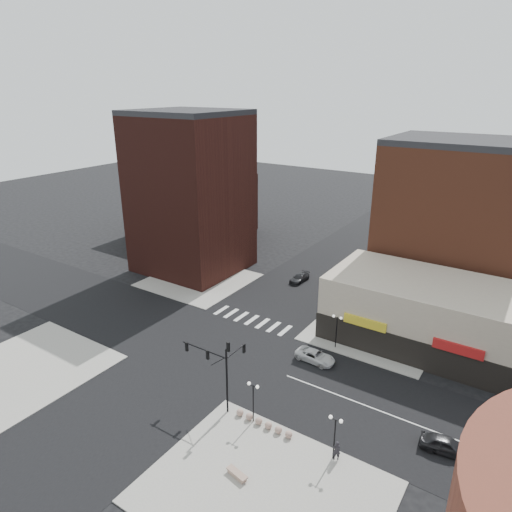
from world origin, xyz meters
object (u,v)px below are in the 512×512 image
Objects in this scene: dark_sedan_north at (300,278)px; pedestrian at (336,450)px; traffic_signal at (221,363)px; stone_bench at (237,474)px; street_lamp_se_b at (335,427)px; dark_sedan_east at (446,445)px; white_suv at (315,356)px; street_lamp_ne at (337,323)px; street_lamp_se_a at (253,393)px.

pedestrian reaches higher than dark_sedan_north.
traffic_signal is 9.89m from stone_bench.
pedestrian is (0.25, 0.00, -2.24)m from street_lamp_se_b.
dark_sedan_north is at bearing 104.79° from traffic_signal.
street_lamp_se_b is 0.97× the size of dark_sedan_east.
stone_bench is (-5.79, -5.99, -0.69)m from pedestrian.
white_suv is at bearing 60.84° from dark_sedan_east.
stone_bench is at bearing -132.74° from street_lamp_se_b.
dark_sedan_north is 2.28× the size of pedestrian.
street_lamp_se_a is at bearing -93.58° from street_lamp_ne.
white_suv is at bearing -53.67° from dark_sedan_north.
dark_sedan_east is 37.09m from dark_sedan_north.
street_lamp_ne is at bearing 105.00° from stone_bench.
white_suv is (-0.75, -3.82, -2.66)m from street_lamp_ne.
stone_bench is (2.22, -18.17, -0.27)m from white_suv.
pedestrian is (12.02, -0.17, -3.91)m from traffic_signal.
pedestrian reaches higher than stone_bench.
traffic_signal is 11.88m from street_lamp_se_b.
pedestrian is at bearing -143.56° from white_suv.
pedestrian is at bearing -0.81° from traffic_signal.
street_lamp_se_b is at bearing -66.37° from street_lamp_ne.
street_lamp_se_a reaches higher than dark_sedan_east.
street_lamp_se_b is 0.98× the size of dark_sedan_north.
street_lamp_se_b is 36.84m from dark_sedan_north.
street_lamp_ne reaches higher than pedestrian.
street_lamp_se_a is 16.93m from dark_sedan_east.
dark_sedan_north is at bearing 122.76° from street_lamp_se_b.
traffic_signal is at bearing 177.43° from street_lamp_se_a.
pedestrian is (7.25, -16.00, -2.24)m from street_lamp_ne.
street_lamp_se_a is 1.00× the size of street_lamp_se_b.
stone_bench is at bearing -44.69° from traffic_signal.
street_lamp_se_b is at bearing 0.00° from street_lamp_se_a.
street_lamp_ne is at bearing -45.77° from dark_sedan_north.
pedestrian is at bearing 121.90° from dark_sedan_east.
street_lamp_se_a is 2.05× the size of stone_bench.
dark_sedan_east reaches higher than dark_sedan_north.
street_lamp_se_a is (3.76, -0.17, -1.67)m from traffic_signal.
white_suv is at bearing -89.91° from pedestrian.
stone_bench is (6.23, -6.16, -4.60)m from traffic_signal.
dark_sedan_east is (15.37, -6.17, 0.10)m from white_suv.
traffic_signal is at bearing -34.04° from pedestrian.
street_lamp_se_b is at bearing -53.85° from dark_sedan_north.
traffic_signal is at bearing 179.18° from street_lamp_se_b.
street_lamp_ne is (-7.00, 16.00, 0.00)m from street_lamp_se_b.
street_lamp_se_a is at bearing 180.00° from street_lamp_se_b.
traffic_signal reaches higher than white_suv.
street_lamp_se_b reaches higher than white_suv.
street_lamp_se_b is 2.24× the size of pedestrian.
traffic_signal reaches higher than dark_sedan_east.
traffic_signal is 3.83× the size of stone_bench.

